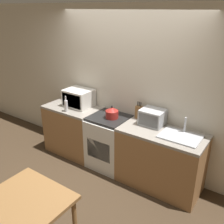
{
  "coord_description": "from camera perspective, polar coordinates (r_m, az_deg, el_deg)",
  "views": [
    {
      "loc": [
        2.0,
        -2.37,
        2.52
      ],
      "look_at": [
        0.0,
        0.51,
        1.05
      ],
      "focal_mm": 40.0,
      "sensor_mm": 36.0,
      "label": 1
    }
  ],
  "objects": [
    {
      "name": "ground_plane",
      "position": [
        4.0,
        -4.36,
        -16.42
      ],
      "size": [
        16.0,
        16.0,
        0.0
      ],
      "primitive_type": "plane",
      "color": "#3D2D1E"
    },
    {
      "name": "wall_back",
      "position": [
        4.07,
        3.55,
        5.23
      ],
      "size": [
        10.0,
        0.06,
        2.6
      ],
      "color": "beige",
      "rests_on": "ground_plane"
    },
    {
      "name": "counter_left_run",
      "position": [
        4.66,
        -8.68,
        -3.89
      ],
      "size": [
        0.99,
        0.62,
        0.9
      ],
      "color": "olive",
      "rests_on": "ground_plane"
    },
    {
      "name": "counter_right_run",
      "position": [
        3.82,
        10.97,
        -10.53
      ],
      "size": [
        1.23,
        0.62,
        0.9
      ],
      "color": "olive",
      "rests_on": "ground_plane"
    },
    {
      "name": "stove_range",
      "position": [
        4.21,
        -0.61,
        -6.78
      ],
      "size": [
        0.62,
        0.62,
        0.9
      ],
      "color": "silver",
      "rests_on": "ground_plane"
    },
    {
      "name": "kettle",
      "position": [
        3.94,
        -0.02,
        -0.16
      ],
      "size": [
        0.21,
        0.21,
        0.21
      ],
      "color": "maroon",
      "rests_on": "stove_range"
    },
    {
      "name": "microwave",
      "position": [
        4.44,
        -7.62,
        3.21
      ],
      "size": [
        0.47,
        0.39,
        0.3
      ],
      "color": "silver",
      "rests_on": "counter_left_run"
    },
    {
      "name": "bottle",
      "position": [
        4.25,
        -10.47,
        1.46
      ],
      "size": [
        0.06,
        0.06,
        0.27
      ],
      "color": "silver",
      "rests_on": "counter_left_run"
    },
    {
      "name": "knife_block",
      "position": [
        3.94,
        6.19,
        0.0
      ],
      "size": [
        0.11,
        0.07,
        0.28
      ],
      "color": "brown",
      "rests_on": "counter_right_run"
    },
    {
      "name": "toaster_oven",
      "position": [
        3.75,
        9.23,
        -1.2
      ],
      "size": [
        0.35,
        0.3,
        0.24
      ],
      "color": "#ADAFB5",
      "rests_on": "counter_right_run"
    },
    {
      "name": "sink_basin",
      "position": [
        3.52,
        15.39,
        -5.31
      ],
      "size": [
        0.54,
        0.4,
        0.24
      ],
      "color": "#ADAFB5",
      "rests_on": "counter_right_run"
    },
    {
      "name": "dining_table",
      "position": [
        2.82,
        -19.42,
        -20.19
      ],
      "size": [
        0.84,
        0.78,
        0.76
      ],
      "color": "brown",
      "rests_on": "ground_plane"
    }
  ]
}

